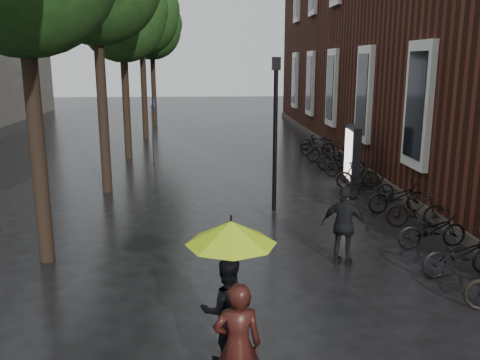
{
  "coord_description": "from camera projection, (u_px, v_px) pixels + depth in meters",
  "views": [
    {
      "loc": [
        -0.65,
        -3.61,
        4.21
      ],
      "look_at": [
        0.08,
        6.76,
        1.78
      ],
      "focal_mm": 38.0,
      "sensor_mm": 36.0,
      "label": 1
    }
  ],
  "objects": [
    {
      "name": "brick_building",
      "position": [
        451.0,
        21.0,
        22.76
      ],
      "size": [
        10.2,
        33.2,
        12.0
      ],
      "color": "#38160F",
      "rests_on": "ground"
    },
    {
      "name": "street_trees",
      "position": [
        110.0,
        1.0,
        18.25
      ],
      "size": [
        4.33,
        34.03,
        8.91
      ],
      "color": "black",
      "rests_on": "ground"
    },
    {
      "name": "person_burgundy",
      "position": [
        238.0,
        346.0,
        6.19
      ],
      "size": [
        0.63,
        0.43,
        1.66
      ],
      "primitive_type": "imported",
      "rotation": [
        0.0,
        0.0,
        3.2
      ],
      "color": "black",
      "rests_on": "ground"
    },
    {
      "name": "person_black",
      "position": [
        227.0,
        310.0,
        7.19
      ],
      "size": [
        0.83,
        0.68,
        1.56
      ],
      "primitive_type": "imported",
      "rotation": [
        0.0,
        0.0,
        3.27
      ],
      "color": "black",
      "rests_on": "ground"
    },
    {
      "name": "lime_umbrella",
      "position": [
        231.0,
        233.0,
        6.44
      ],
      "size": [
        1.18,
        1.18,
        1.74
      ],
      "rotation": [
        0.0,
        0.0,
        0.31
      ],
      "color": "black",
      "rests_on": "ground"
    },
    {
      "name": "pedestrian_walking",
      "position": [
        345.0,
        226.0,
        10.64
      ],
      "size": [
        1.08,
        0.84,
        1.71
      ],
      "primitive_type": "imported",
      "rotation": [
        0.0,
        0.0,
        2.65
      ],
      "color": "black",
      "rests_on": "ground"
    },
    {
      "name": "parked_bicycles",
      "position": [
        367.0,
        180.0,
        16.5
      ],
      "size": [
        2.17,
        17.4,
        0.96
      ],
      "color": "black",
      "rests_on": "ground"
    },
    {
      "name": "ad_lightbox",
      "position": [
        352.0,
        155.0,
        17.68
      ],
      "size": [
        0.31,
        1.36,
        2.05
      ],
      "rotation": [
        0.0,
        0.0,
        -0.09
      ],
      "color": "black",
      "rests_on": "ground"
    },
    {
      "name": "lamp_post",
      "position": [
        275.0,
        119.0,
        14.21
      ],
      "size": [
        0.22,
        0.22,
        4.34
      ],
      "rotation": [
        0.0,
        0.0,
        -0.43
      ],
      "color": "black",
      "rests_on": "ground"
    },
    {
      "name": "cycle_sign",
      "position": [
        153.0,
        121.0,
        21.28
      ],
      "size": [
        0.14,
        0.49,
        2.7
      ],
      "rotation": [
        0.0,
        0.0,
        0.05
      ],
      "color": "#262628",
      "rests_on": "ground"
    }
  ]
}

